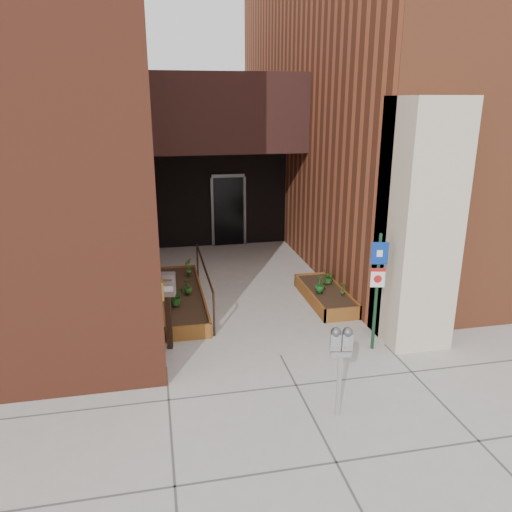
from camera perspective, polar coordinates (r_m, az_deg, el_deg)
ground at (r=9.03m, az=2.81°, el=-11.27°), size 80.00×80.00×0.00m
architecture at (r=14.68m, az=-4.78°, el=19.90°), size 20.00×14.60×10.00m
planter_left at (r=11.18m, az=-8.43°, el=-4.82°), size 0.90×3.60×0.30m
planter_right at (r=11.31m, az=7.91°, el=-4.53°), size 0.80×2.20×0.30m
handrail at (r=10.96m, az=-5.95°, el=-1.77°), size 0.04×3.34×0.90m
parking_meter at (r=7.07m, az=9.68°, el=-10.33°), size 0.32×0.17×1.38m
sign_post at (r=8.94m, az=13.70°, el=-2.67°), size 0.29×0.10×2.17m
payment_dropbox at (r=8.96m, az=-10.08°, el=-4.41°), size 0.32×0.26×1.44m
shrub_left_a at (r=10.38m, az=-9.17°, el=-4.49°), size 0.50×0.50×0.39m
shrub_left_b at (r=11.12m, az=-10.07°, el=-3.18°), size 0.26×0.26×0.34m
shrub_left_c at (r=10.95m, az=-7.79°, el=-3.42°), size 0.21×0.21×0.33m
shrub_left_d at (r=12.06m, az=-7.73°, el=-1.24°), size 0.24×0.24×0.41m
shrub_right_a at (r=11.00m, az=7.31°, el=-3.17°), size 0.22×0.22×0.38m
shrub_right_b at (r=10.93m, az=9.91°, el=-3.65°), size 0.22×0.22×0.30m
shrub_right_c at (r=11.55m, az=8.33°, el=-2.36°), size 0.36×0.36×0.31m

